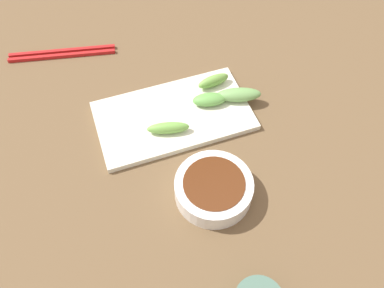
% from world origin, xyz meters
% --- Properties ---
extents(tabletop, '(2.10, 2.10, 0.02)m').
position_xyz_m(tabletop, '(0.00, 0.00, 0.01)').
color(tabletop, brown).
rests_on(tabletop, ground).
extents(sauce_bowl, '(0.13, 0.13, 0.04)m').
position_xyz_m(sauce_bowl, '(-0.11, -0.03, 0.04)').
color(sauce_bowl, white).
rests_on(sauce_bowl, tabletop).
extents(serving_plate, '(0.16, 0.29, 0.01)m').
position_xyz_m(serving_plate, '(0.07, -0.02, 0.03)').
color(serving_plate, silver).
rests_on(serving_plate, tabletop).
extents(broccoli_stalk_0, '(0.04, 0.07, 0.02)m').
position_xyz_m(broccoli_stalk_0, '(0.07, -0.10, 0.04)').
color(broccoli_stalk_0, '#64A84B').
rests_on(broccoli_stalk_0, serving_plate).
extents(broccoli_stalk_1, '(0.03, 0.07, 0.02)m').
position_xyz_m(broccoli_stalk_1, '(0.11, -0.12, 0.04)').
color(broccoli_stalk_1, '#74AA4A').
rests_on(broccoli_stalk_1, serving_plate).
extents(broccoli_stalk_2, '(0.04, 0.08, 0.02)m').
position_xyz_m(broccoli_stalk_2, '(0.03, -0.00, 0.04)').
color(broccoli_stalk_2, '#71B149').
rests_on(broccoli_stalk_2, serving_plate).
extents(broccoli_stalk_3, '(0.05, 0.09, 0.03)m').
position_xyz_m(broccoli_stalk_3, '(0.06, -0.15, 0.04)').
color(broccoli_stalk_3, '#71A95B').
rests_on(broccoli_stalk_3, serving_plate).
extents(chopsticks, '(0.07, 0.23, 0.01)m').
position_xyz_m(chopsticks, '(0.32, 0.16, 0.02)').
color(chopsticks, red).
rests_on(chopsticks, tabletop).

